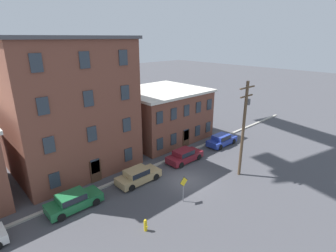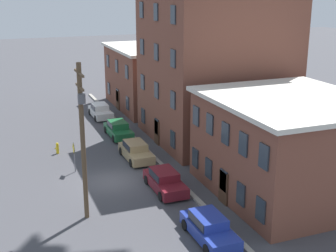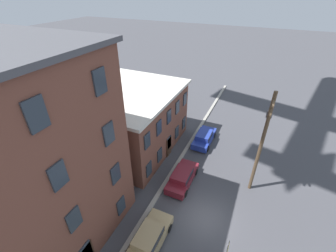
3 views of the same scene
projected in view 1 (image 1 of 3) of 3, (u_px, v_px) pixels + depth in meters
ground_plane at (187, 181)px, 25.63m from camera, size 200.00×200.00×0.00m
kerb_strip at (157, 164)px, 28.72m from camera, size 56.00×0.36×0.16m
apartment_midblock at (65, 104)px, 27.20m from camera, size 11.97×11.56×13.46m
apartment_far at (160, 114)px, 35.97m from camera, size 11.52×10.21×6.67m
car_green at (73, 200)px, 21.25m from camera, size 4.40×1.92×1.43m
car_tan at (138, 175)px, 25.14m from camera, size 4.40×1.92×1.43m
car_maroon at (184, 155)px, 29.37m from camera, size 4.40×1.92×1.43m
car_blue at (222, 140)px, 33.85m from camera, size 4.40×1.92×1.43m
caution_sign at (184, 185)px, 21.91m from camera, size 0.93×0.08×2.37m
utility_pole at (244, 125)px, 25.10m from camera, size 2.40×0.44×9.55m
fire_hydrant at (145, 225)px, 18.87m from camera, size 0.24×0.34×0.96m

